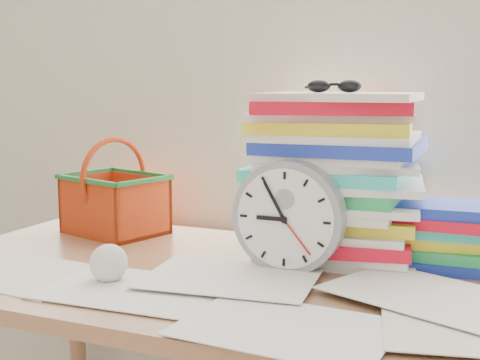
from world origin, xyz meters
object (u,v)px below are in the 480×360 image
at_px(desk, 246,312).
at_px(book_stack, 441,234).
at_px(clock, 289,217).
at_px(basket, 115,187).
at_px(paper_stack, 335,176).

height_order(desk, book_stack, book_stack).
distance_m(clock, basket, 0.54).
height_order(paper_stack, clock, paper_stack).
relative_size(desk, book_stack, 5.36).
bearing_deg(desk, basket, 154.79).
distance_m(paper_stack, basket, 0.57).
relative_size(desk, clock, 6.17).
relative_size(paper_stack, clock, 1.57).
bearing_deg(book_stack, basket, -178.53).
relative_size(clock, book_stack, 0.87).
height_order(desk, paper_stack, paper_stack).
distance_m(book_stack, basket, 0.79).
relative_size(paper_stack, basket, 1.49).
bearing_deg(desk, book_stack, 34.06).
bearing_deg(desk, clock, 38.48).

